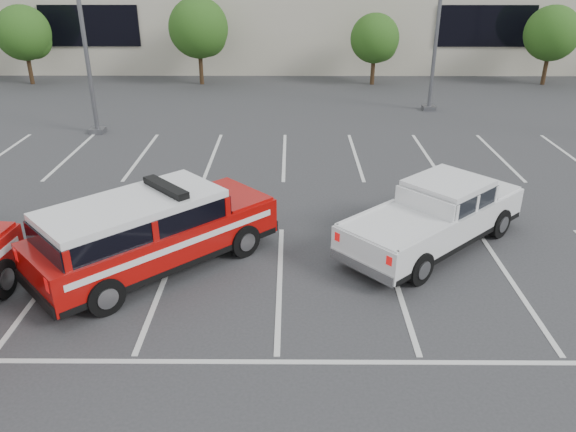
% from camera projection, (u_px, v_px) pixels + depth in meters
% --- Properties ---
extents(ground, '(120.00, 120.00, 0.00)m').
position_uv_depth(ground, '(280.00, 282.00, 13.04)').
color(ground, '#313134').
rests_on(ground, ground).
extents(stall_markings, '(23.00, 15.00, 0.01)m').
position_uv_depth(stall_markings, '(282.00, 204.00, 17.12)').
color(stall_markings, silver).
rests_on(stall_markings, ground).
extents(tree_left, '(3.07, 3.07, 4.42)m').
position_uv_depth(tree_left, '(25.00, 35.00, 31.93)').
color(tree_left, '#3F2B19').
rests_on(tree_left, ground).
extents(tree_mid_left, '(3.37, 3.37, 4.85)m').
position_uv_depth(tree_mid_left, '(200.00, 30.00, 31.77)').
color(tree_mid_left, '#3F2B19').
rests_on(tree_mid_left, ground).
extents(tree_mid_right, '(2.77, 2.77, 3.99)m').
position_uv_depth(tree_mid_right, '(376.00, 40.00, 31.94)').
color(tree_mid_right, '#3F2B19').
rests_on(tree_mid_right, ground).
extents(tree_right, '(3.07, 3.07, 4.42)m').
position_uv_depth(tree_right, '(553.00, 35.00, 31.77)').
color(tree_right, '#3F2B19').
rests_on(tree_right, ground).
extents(light_pole_left, '(0.90, 0.60, 10.24)m').
position_uv_depth(light_pole_left, '(79.00, 3.00, 21.77)').
color(light_pole_left, '#59595E').
rests_on(light_pole_left, ground).
extents(fire_chief_suv, '(5.68, 5.51, 2.04)m').
position_uv_depth(fire_chief_suv, '(152.00, 237.00, 13.28)').
color(fire_chief_suv, '#9C0907').
rests_on(fire_chief_suv, ground).
extents(white_pickup, '(5.38, 5.16, 1.70)m').
position_uv_depth(white_pickup, '(434.00, 222.00, 14.40)').
color(white_pickup, silver).
rests_on(white_pickup, ground).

